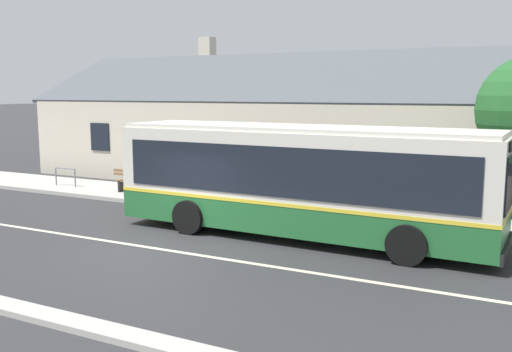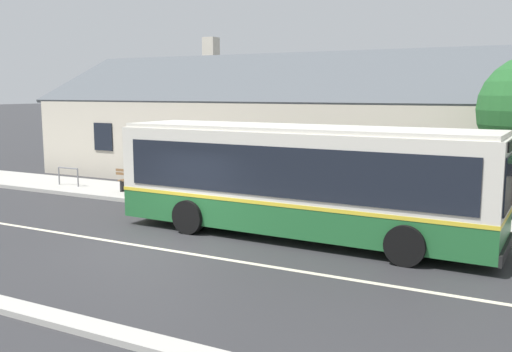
% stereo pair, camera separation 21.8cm
% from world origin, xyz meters
% --- Properties ---
extents(ground_plane, '(300.00, 300.00, 0.00)m').
position_xyz_m(ground_plane, '(0.00, 0.00, 0.00)').
color(ground_plane, '#2D2D30').
extents(sidewalk_far, '(60.00, 3.00, 0.15)m').
position_xyz_m(sidewalk_far, '(0.00, 6.00, 0.07)').
color(sidewalk_far, '#ADAAA3').
rests_on(sidewalk_far, ground).
extents(curb_near, '(60.00, 0.50, 0.12)m').
position_xyz_m(curb_near, '(0.00, -4.75, 0.06)').
color(curb_near, '#ADAAA3').
rests_on(curb_near, ground).
extents(lane_divider_stripe, '(60.00, 0.16, 0.01)m').
position_xyz_m(lane_divider_stripe, '(0.00, 0.00, 0.00)').
color(lane_divider_stripe, beige).
rests_on(lane_divider_stripe, ground).
extents(community_building, '(27.81, 10.63, 7.02)m').
position_xyz_m(community_building, '(-0.36, 13.95, 1.96)').
color(community_building, beige).
rests_on(community_building, ground).
extents(transit_bus, '(10.98, 2.95, 3.16)m').
position_xyz_m(transit_bus, '(2.80, 2.90, 1.70)').
color(transit_bus, '#236633').
rests_on(transit_bus, ground).
extents(bench_by_building, '(1.60, 0.51, 0.94)m').
position_xyz_m(bench_by_building, '(-5.49, 5.68, 0.56)').
color(bench_by_building, brown).
rests_on(bench_by_building, sidewalk_far).
extents(bench_down_street, '(1.86, 0.51, 0.94)m').
position_xyz_m(bench_down_street, '(-1.52, 5.42, 0.58)').
color(bench_down_street, brown).
rests_on(bench_down_street, sidewalk_far).
extents(bike_rack, '(1.16, 0.06, 0.78)m').
position_xyz_m(bike_rack, '(-9.14, 5.68, 0.68)').
color(bike_rack, slate).
rests_on(bike_rack, sidewalk_far).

